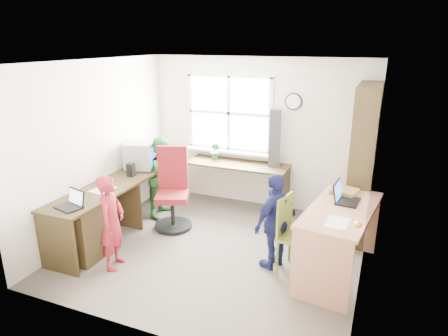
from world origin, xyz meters
name	(u,v)px	position (x,y,z in m)	size (l,w,h in m)	color
room	(220,159)	(0.01, 0.10, 1.22)	(3.64, 3.44, 2.44)	#453D36
l_desk	(119,210)	(-1.31, -0.28, 0.46)	(2.38, 2.95, 0.75)	#352915
right_desk	(340,226)	(1.53, 0.01, 0.61)	(0.85, 1.52, 0.83)	#AB7255
bookshelf	(362,166)	(1.65, 1.19, 1.00)	(0.30, 1.02, 2.10)	#352915
swivel_chair	(173,193)	(-0.88, 0.42, 0.51)	(0.72, 0.72, 1.18)	black
wooden_chair	(292,232)	(1.01, -0.11, 0.50)	(0.47, 0.47, 0.92)	olive
crt_monitor	(141,156)	(-1.51, 0.60, 0.96)	(0.50, 0.46, 0.41)	#9D9EA2
laptop_left	(72,203)	(-1.45, -0.96, 0.80)	(0.35, 0.32, 0.21)	black
laptop_right	(344,197)	(1.52, 0.22, 0.89)	(0.31, 0.37, 0.23)	black
speaker_a	(131,170)	(-1.45, 0.24, 0.85)	(0.11, 0.11, 0.20)	black
speaker_b	(154,159)	(-1.45, 0.87, 0.85)	(0.11, 0.11, 0.19)	black
cd_tower	(275,138)	(0.32, 1.53, 1.20)	(0.22, 0.20, 0.89)	black
game_box	(345,192)	(1.51, 0.48, 0.86)	(0.35, 0.35, 0.06)	red
paper_a	(103,189)	(-1.48, -0.35, 0.75)	(0.27, 0.35, 0.00)	silver
paper_b	(337,222)	(1.53, -0.39, 0.84)	(0.24, 0.33, 0.00)	silver
potted_plant	(215,151)	(-0.65, 1.47, 0.89)	(0.16, 0.13, 0.29)	#2B6D32
person_red	(112,222)	(-0.98, -0.85, 0.58)	(0.42, 0.28, 1.16)	maroon
person_green	(164,176)	(-1.21, 0.73, 0.62)	(0.61, 0.47, 1.25)	#2E7432
person_navy	(276,221)	(0.81, -0.11, 0.59)	(0.69, 0.29, 1.18)	#161B46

